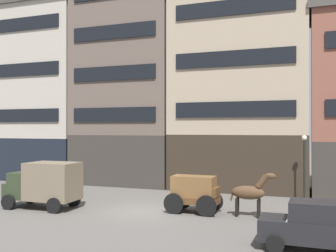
# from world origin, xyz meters

# --- Properties ---
(ground_plane) EXTENTS (120.00, 120.00, 0.00)m
(ground_plane) POSITION_xyz_m (0.00, 0.00, 0.00)
(ground_plane) COLOR #605B56
(building_far_left) EXTENTS (9.09, 5.65, 15.87)m
(building_far_left) POSITION_xyz_m (-14.35, 9.82, 7.98)
(building_far_left) COLOR black
(building_far_left) RESTS_ON ground_plane
(building_center_left) EXTENTS (8.88, 5.65, 17.32)m
(building_center_left) POSITION_xyz_m (-5.71, 9.82, 8.71)
(building_center_left) COLOR #38332D
(building_center_left) RESTS_ON ground_plane
(building_center_right) EXTENTS (10.40, 5.65, 15.20)m
(building_center_right) POSITION_xyz_m (3.58, 9.82, 7.64)
(building_center_right) COLOR #33281E
(building_center_right) RESTS_ON ground_plane
(cargo_wagon) EXTENTS (2.93, 1.57, 1.98)m
(cargo_wagon) POSITION_xyz_m (2.71, 0.64, 1.15)
(cargo_wagon) COLOR brown
(cargo_wagon) RESTS_ON ground_plane
(draft_horse) EXTENTS (2.35, 0.64, 2.30)m
(draft_horse) POSITION_xyz_m (5.66, 0.64, 1.27)
(draft_horse) COLOR #513823
(draft_horse) RESTS_ON ground_plane
(delivery_truck_near) EXTENTS (4.39, 2.22, 2.62)m
(delivery_truck_near) POSITION_xyz_m (-5.68, -1.16, 1.42)
(delivery_truck_near) COLOR #2D3823
(delivery_truck_near) RESTS_ON ground_plane
(sedan_dark) EXTENTS (3.73, 1.92, 1.83)m
(sedan_dark) POSITION_xyz_m (8.60, -4.10, 0.91)
(sedan_dark) COLOR black
(sedan_dark) RESTS_ON ground_plane
(streetlamp_curbside) EXTENTS (0.32, 0.32, 4.12)m
(streetlamp_curbside) POSITION_xyz_m (8.24, 6.10, 2.67)
(streetlamp_curbside) COLOR black
(streetlamp_curbside) RESTS_ON ground_plane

